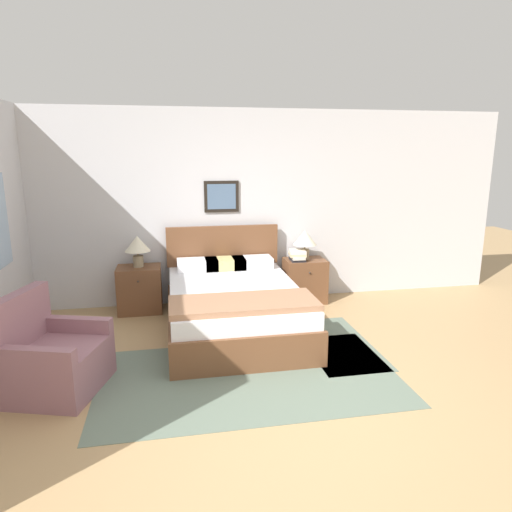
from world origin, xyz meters
name	(u,v)px	position (x,y,z in m)	size (l,w,h in m)	color
ground_plane	(291,415)	(0.00, 0.00, 0.00)	(16.00, 16.00, 0.00)	tan
wall_back	(235,207)	(0.00, 3.00, 1.30)	(7.69, 0.09, 2.60)	silver
area_rug_main	(249,377)	(-0.22, 0.68, 0.00)	(2.74, 1.59, 0.01)	slate
area_rug_bedside	(337,343)	(0.85, 1.26, 0.00)	(0.70, 1.47, 0.01)	slate
bed	(234,305)	(-0.20, 1.86, 0.30)	(1.50, 2.18, 1.07)	brown
armchair	(51,359)	(-1.94, 0.79, 0.29)	(0.92, 0.96, 0.87)	#8E606B
nightstand_near_window	(140,289)	(-1.31, 2.71, 0.30)	(0.55, 0.44, 0.60)	brown
nightstand_by_door	(305,280)	(0.92, 2.71, 0.30)	(0.55, 0.44, 0.60)	brown
table_lamp_near_window	(137,245)	(-1.30, 2.72, 0.88)	(0.32, 0.32, 0.40)	gray
table_lamp_by_door	(305,239)	(0.91, 2.72, 0.88)	(0.32, 0.32, 0.40)	gray
book_thick_bottom	(297,259)	(0.79, 2.67, 0.62)	(0.20, 0.26, 0.03)	#232328
book_hardcover_middle	(297,257)	(0.79, 2.67, 0.65)	(0.18, 0.28, 0.03)	silver
book_novel_upper	(297,254)	(0.79, 2.67, 0.68)	(0.25, 0.26, 0.04)	beige
book_slim_near_top	(297,252)	(0.79, 2.67, 0.72)	(0.24, 0.27, 0.04)	silver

